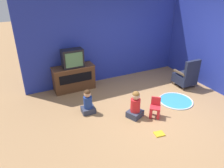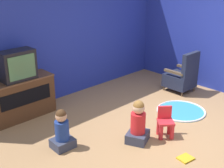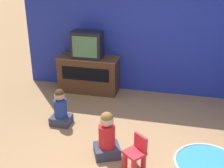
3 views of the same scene
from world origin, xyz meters
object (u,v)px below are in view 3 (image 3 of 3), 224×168
object	(u,v)px
child_watching_left	(60,109)
television	(87,45)
child_watching_center	(107,137)
tv_cabinet	(89,74)
yellow_kid_chair	(135,156)

from	to	relation	value
child_watching_left	television	bearing A→B (deg)	89.99
child_watching_center	tv_cabinet	bearing A→B (deg)	89.65
television	child_watching_left	xyz separation A→B (m)	(-0.07, -1.34, -0.73)
tv_cabinet	child_watching_center	xyz separation A→B (m)	(0.90, -2.06, -0.08)
television	child_watching_center	distance (m)	2.32
yellow_kid_chair	child_watching_left	xyz separation A→B (m)	(-1.41, 0.88, 0.06)
television	yellow_kid_chair	xyz separation A→B (m)	(1.34, -2.22, -0.79)
tv_cabinet	yellow_kid_chair	bearing A→B (deg)	-59.34
yellow_kid_chair	child_watching_center	bearing A→B (deg)	-165.19
television	child_watching_left	world-z (taller)	television
tv_cabinet	child_watching_left	distance (m)	1.39
television	yellow_kid_chair	world-z (taller)	television
tv_cabinet	child_watching_center	distance (m)	2.25
television	child_watching_center	size ratio (longest dim) A/B	0.86
child_watching_left	yellow_kid_chair	bearing A→B (deg)	-28.91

